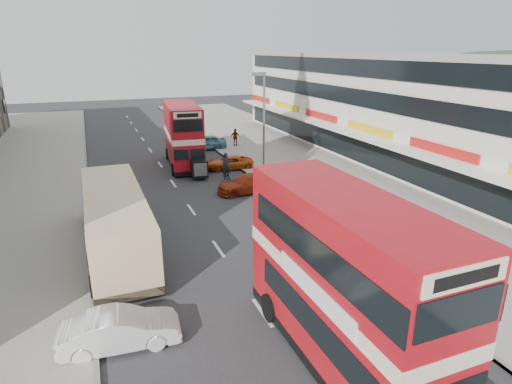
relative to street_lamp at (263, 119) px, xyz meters
name	(u,v)px	position (x,y,z in m)	size (l,w,h in m)	color
ground	(284,344)	(-6.52, -18.00, -4.78)	(160.00, 160.00, 0.00)	#28282B
road_surface	(173,183)	(-6.52, 2.00, -4.78)	(12.00, 90.00, 0.01)	#28282B
pavement_right	(313,167)	(5.48, 2.00, -4.71)	(12.00, 90.00, 0.15)	gray
kerb_left	(87,192)	(-12.62, 2.00, -4.71)	(0.20, 90.00, 0.16)	gray
kerb_right	(249,174)	(-0.42, 2.00, -4.71)	(0.20, 90.00, 0.16)	gray
commercial_row	(381,106)	(13.42, 4.00, -0.09)	(9.90, 46.20, 9.30)	silver
street_lamp	(263,119)	(0.00, 0.00, 0.00)	(1.00, 0.20, 8.12)	slate
bus_main	(345,281)	(-5.09, -19.27, -1.92)	(2.81, 9.88, 5.43)	black
bus_second	(183,135)	(-4.56, 6.91, -2.09)	(3.32, 9.48, 5.11)	black
coach	(116,219)	(-11.27, -8.33, -3.09)	(2.92, 10.87, 2.87)	black
car_left_front	(120,330)	(-11.76, -16.05, -4.13)	(1.39, 4.00, 1.32)	white
car_right_a	(249,183)	(-1.89, -2.04, -4.12)	(1.85, 4.55, 1.32)	#9D2D0F
car_right_b	(230,163)	(-1.26, 4.36, -4.24)	(1.81, 3.94, 1.09)	#CB5014
car_right_c	(205,142)	(-1.31, 12.27, -4.05)	(1.74, 4.32, 1.47)	teal
pedestrian_near	(321,186)	(2.07, -5.29, -3.81)	(0.61, 0.41, 1.66)	gray
pedestrian_far	(235,137)	(1.97, 12.46, -3.77)	(1.01, 0.42, 1.73)	gray
cyclist	(226,171)	(-2.53, 1.19, -4.02)	(0.68, 1.70, 2.20)	gray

